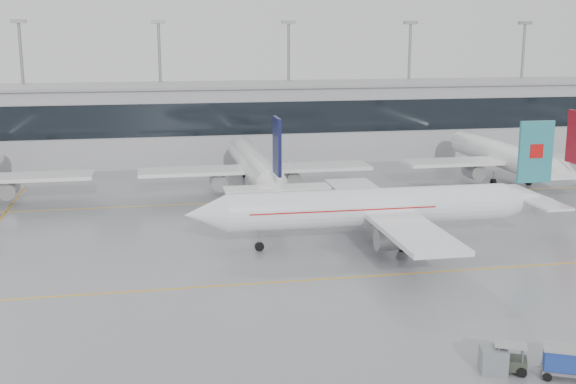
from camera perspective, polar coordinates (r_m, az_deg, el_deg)
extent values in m
plane|color=gray|center=(61.23, 2.16, -6.94)|extent=(320.00, 320.00, 0.00)
cube|color=orange|center=(61.23, 2.16, -6.94)|extent=(120.00, 0.25, 0.01)
cube|color=orange|center=(89.58, -2.20, -0.71)|extent=(120.00, 0.25, 0.01)
cube|color=#9B9B9F|center=(119.85, -4.59, 5.48)|extent=(180.00, 15.00, 12.00)
cube|color=black|center=(112.23, -4.16, 5.80)|extent=(180.00, 0.20, 5.00)
cube|color=gray|center=(119.27, -4.64, 8.44)|extent=(182.00, 16.00, 0.40)
cylinder|color=gray|center=(126.16, -20.14, 7.40)|extent=(0.50, 0.50, 22.00)
cube|color=gray|center=(125.84, -20.53, 12.52)|extent=(2.40, 1.00, 0.60)
cylinder|color=gray|center=(124.62, -10.02, 7.91)|extent=(0.50, 0.50, 22.00)
cube|color=gray|center=(124.30, -10.22, 13.10)|extent=(2.40, 1.00, 0.60)
cylinder|color=gray|center=(126.95, 0.05, 8.17)|extent=(0.50, 0.50, 22.00)
cube|color=gray|center=(126.63, 0.05, 13.27)|extent=(2.40, 1.00, 0.60)
cylinder|color=gray|center=(132.92, 9.50, 8.19)|extent=(0.50, 0.50, 22.00)
cube|color=gray|center=(132.62, 9.68, 13.06)|extent=(2.40, 1.00, 0.60)
cylinder|color=gray|center=(142.08, 17.93, 8.02)|extent=(0.50, 0.50, 22.00)
cube|color=gray|center=(141.80, 18.24, 12.57)|extent=(2.40, 1.00, 0.60)
cylinder|color=white|center=(70.36, 6.49, -1.19)|extent=(27.74, 3.88, 3.64)
cone|color=white|center=(67.54, -6.50, -1.76)|extent=(4.03, 3.67, 3.64)
cone|color=white|center=(76.81, 18.46, -0.61)|extent=(5.63, 3.68, 3.64)
cube|color=white|center=(70.90, 7.64, -1.45)|extent=(5.26, 30.07, 0.45)
cube|color=white|center=(76.85, 18.61, -0.38)|extent=(2.90, 11.57, 0.25)
cube|color=teal|center=(76.12, 18.98, 3.02)|extent=(3.60, 0.38, 6.20)
cylinder|color=gray|center=(66.73, 8.47, -3.68)|extent=(3.62, 2.13, 2.10)
cylinder|color=gray|center=(75.55, 6.12, -1.72)|extent=(3.62, 2.13, 2.10)
cylinder|color=gray|center=(68.71, -2.28, -3.70)|extent=(0.20, 0.20, 1.58)
cylinder|color=black|center=(68.94, -2.28, -4.33)|extent=(0.90, 0.31, 0.90)
cylinder|color=gray|center=(69.37, 9.04, -3.60)|extent=(0.24, 0.24, 1.58)
cylinder|color=black|center=(69.59, 9.02, -4.23)|extent=(1.10, 0.46, 1.10)
cylinder|color=gray|center=(74.11, 7.71, -2.53)|extent=(0.24, 0.24, 1.58)
cylinder|color=black|center=(74.32, 7.69, -3.12)|extent=(1.10, 0.46, 1.10)
cube|color=#B70F0F|center=(76.10, 18.98, 3.09)|extent=(1.40, 0.46, 1.40)
cube|color=#B70F0F|center=(69.51, 4.12, -1.14)|extent=(18.03, 3.83, 0.12)
cylinder|color=gray|center=(93.64, -21.19, 0.21)|extent=(2.10, 3.60, 2.10)
cylinder|color=white|center=(93.67, -2.69, 2.23)|extent=(3.59, 27.36, 3.59)
cone|color=white|center=(109.00, -3.89, 3.64)|extent=(3.59, 4.00, 3.59)
cone|color=white|center=(77.70, -0.92, 0.14)|extent=(3.59, 5.60, 3.59)
cube|color=white|center=(92.28, -2.55, 1.83)|extent=(29.64, 5.00, 0.45)
cube|color=white|center=(77.44, -0.89, 0.33)|extent=(11.40, 2.80, 0.25)
cube|color=#0E123B|center=(76.43, -0.88, 3.64)|extent=(0.35, 3.60, 6.12)
cylinder|color=gray|center=(92.49, -5.53, 0.86)|extent=(2.10, 3.60, 2.10)
cylinder|color=gray|center=(93.85, 0.31, 1.08)|extent=(2.10, 3.60, 2.10)
cylinder|color=gray|center=(104.54, -3.53, 1.85)|extent=(0.20, 0.20, 1.56)
cylinder|color=black|center=(104.68, -3.52, 1.43)|extent=(0.30, 0.90, 0.90)
cylinder|color=gray|center=(91.37, -4.06, 0.38)|extent=(0.24, 0.24, 1.56)
cylinder|color=black|center=(91.53, -4.05, -0.10)|extent=(0.45, 1.10, 1.10)
cylinder|color=gray|center=(92.12, -0.84, 0.50)|extent=(0.24, 0.24, 1.56)
cylinder|color=black|center=(92.29, -0.84, 0.03)|extent=(0.45, 1.10, 1.10)
cylinder|color=white|center=(104.53, 16.68, 2.78)|extent=(3.59, 27.36, 3.59)
cone|color=white|center=(118.47, 13.20, 4.04)|extent=(3.59, 4.00, 3.59)
cone|color=white|center=(90.50, 21.47, 1.02)|extent=(3.59, 5.60, 3.59)
cube|color=white|center=(103.29, 17.05, 2.42)|extent=(29.64, 5.00, 0.45)
cube|color=white|center=(90.28, 21.55, 1.19)|extent=(11.40, 2.80, 0.25)
cylinder|color=gray|center=(101.84, 14.48, 1.58)|extent=(2.10, 3.60, 2.10)
cylinder|color=gray|center=(106.29, 19.16, 1.72)|extent=(2.10, 3.60, 2.10)
cylinder|color=gray|center=(114.38, 14.15, 2.40)|extent=(0.20, 0.20, 1.56)
cylinder|color=black|center=(114.51, 14.13, 2.02)|extent=(0.30, 0.90, 0.90)
cylinder|color=gray|center=(101.59, 15.94, 1.14)|extent=(0.24, 0.24, 1.56)
cylinder|color=black|center=(101.74, 15.91, 0.71)|extent=(0.45, 1.10, 1.10)
cylinder|color=gray|center=(104.03, 18.50, 1.23)|extent=(0.24, 0.24, 1.56)
cylinder|color=black|center=(104.17, 18.47, 0.81)|extent=(0.45, 1.10, 1.10)
cube|color=#32362E|center=(47.33, 16.85, -12.76)|extent=(2.74, 2.23, 0.70)
cube|color=gray|center=(46.86, 17.19, -11.46)|extent=(2.29, 2.01, 0.06)
cube|color=black|center=(47.13, 16.51, -12.24)|extent=(0.80, 0.94, 0.40)
cylinder|color=gray|center=(47.47, 19.08, -12.90)|extent=(1.12, 0.60, 0.08)
cylinder|color=gray|center=(46.51, 16.30, -12.22)|extent=(0.08, 0.08, 0.90)
cylinder|color=gray|center=(47.52, 16.27, -11.68)|extent=(0.08, 0.08, 0.90)
cylinder|color=gray|center=(46.59, 18.06, -12.30)|extent=(0.08, 0.08, 0.90)
cylinder|color=gray|center=(47.60, 18.00, -11.76)|extent=(0.08, 0.08, 0.90)
cylinder|color=black|center=(46.80, 15.72, -13.32)|extent=(0.63, 0.44, 0.60)
cylinder|color=black|center=(47.99, 15.71, -12.65)|extent=(0.63, 0.44, 0.60)
cylinder|color=black|center=(46.89, 17.99, -13.41)|extent=(0.63, 0.44, 0.60)
cylinder|color=black|center=(48.08, 17.92, -12.75)|extent=(0.63, 0.44, 0.60)
cube|color=gray|center=(47.68, 21.28, -13.01)|extent=(3.49, 2.77, 0.19)
cube|color=navy|center=(47.38, 21.35, -12.21)|extent=(3.26, 2.58, 1.25)
cube|color=gray|center=(47.11, 21.42, -11.46)|extent=(3.53, 2.86, 0.10)
cylinder|color=black|center=(46.92, 19.81, -13.59)|extent=(0.55, 0.40, 0.52)
cylinder|color=black|center=(48.33, 19.66, -12.80)|extent=(0.55, 0.40, 0.52)
cube|color=slate|center=(46.83, 15.91, -12.66)|extent=(1.89, 1.81, 1.57)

